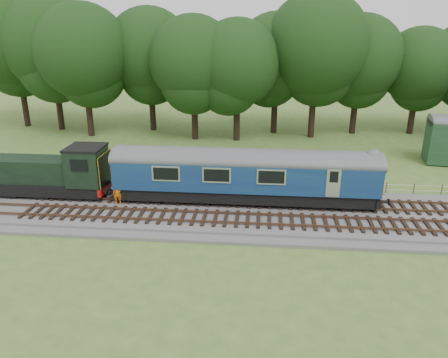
# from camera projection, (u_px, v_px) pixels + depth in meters

# --- Properties ---
(ground) EXTENTS (120.00, 120.00, 0.00)m
(ground) POSITION_uv_depth(u_px,v_px,m) (280.00, 216.00, 29.33)
(ground) COLOR #436A27
(ground) RESTS_ON ground
(ballast) EXTENTS (70.00, 7.00, 0.35)m
(ballast) POSITION_uv_depth(u_px,v_px,m) (280.00, 214.00, 29.27)
(ballast) COLOR #4C4C4F
(ballast) RESTS_ON ground
(track_north) EXTENTS (67.20, 2.40, 0.21)m
(track_north) POSITION_uv_depth(u_px,v_px,m) (280.00, 202.00, 30.50)
(track_north) COLOR black
(track_north) RESTS_ON ballast
(track_south) EXTENTS (67.20, 2.40, 0.21)m
(track_south) POSITION_uv_depth(u_px,v_px,m) (281.00, 220.00, 27.69)
(track_south) COLOR black
(track_south) RESTS_ON ballast
(fence) EXTENTS (64.00, 0.12, 1.00)m
(fence) POSITION_uv_depth(u_px,v_px,m) (278.00, 191.00, 33.54)
(fence) COLOR #6B6054
(fence) RESTS_ON ground
(tree_line) EXTENTS (70.00, 8.00, 18.00)m
(tree_line) POSITION_uv_depth(u_px,v_px,m) (275.00, 135.00, 49.91)
(tree_line) COLOR black
(tree_line) RESTS_ON ground
(dmu_railcar) EXTENTS (18.05, 2.86, 3.88)m
(dmu_railcar) POSITION_uv_depth(u_px,v_px,m) (245.00, 171.00, 29.97)
(dmu_railcar) COLOR black
(dmu_railcar) RESTS_ON ground
(shunter_loco) EXTENTS (8.91, 2.60, 3.38)m
(shunter_loco) POSITION_uv_depth(u_px,v_px,m) (52.00, 174.00, 31.42)
(shunter_loco) COLOR black
(shunter_loco) RESTS_ON ground
(worker) EXTENTS (0.69, 0.54, 1.67)m
(worker) POSITION_uv_depth(u_px,v_px,m) (118.00, 193.00, 30.02)
(worker) COLOR orange
(worker) RESTS_ON ballast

